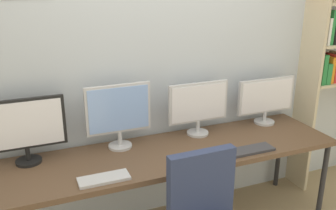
{
  "coord_description": "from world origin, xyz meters",
  "views": [
    {
      "loc": [
        -0.97,
        -1.74,
        1.98
      ],
      "look_at": [
        0.0,
        0.65,
        1.09
      ],
      "focal_mm": 39.77,
      "sensor_mm": 36.0,
      "label": 1
    }
  ],
  "objects_px": {
    "monitor_far_right": "(266,98)",
    "keyboard_left": "(104,179)",
    "computer_mouse": "(181,160)",
    "desk": "(170,156)",
    "keyboard_right": "(251,150)",
    "monitor_far_left": "(24,128)",
    "monitor_center_left": "(119,113)",
    "monitor_center_right": "(198,106)"
  },
  "relations": [
    {
      "from": "monitor_center_right",
      "to": "computer_mouse",
      "type": "xyz_separation_m",
      "value": [
        -0.33,
        -0.4,
        -0.23
      ]
    },
    {
      "from": "desk",
      "to": "keyboard_left",
      "type": "distance_m",
      "value": 0.61
    },
    {
      "from": "monitor_far_right",
      "to": "computer_mouse",
      "type": "relative_size",
      "value": 5.8
    },
    {
      "from": "desk",
      "to": "keyboard_right",
      "type": "relative_size",
      "value": 7.42
    },
    {
      "from": "monitor_far_right",
      "to": "keyboard_left",
      "type": "relative_size",
      "value": 1.69
    },
    {
      "from": "monitor_far_left",
      "to": "monitor_center_right",
      "type": "bearing_deg",
      "value": -0.0
    },
    {
      "from": "desk",
      "to": "keyboard_right",
      "type": "xyz_separation_m",
      "value": [
        0.56,
        -0.23,
        0.06
      ]
    },
    {
      "from": "desk",
      "to": "keyboard_right",
      "type": "height_order",
      "value": "keyboard_right"
    },
    {
      "from": "monitor_center_left",
      "to": "monitor_center_right",
      "type": "bearing_deg",
      "value": -0.0
    },
    {
      "from": "computer_mouse",
      "to": "desk",
      "type": "bearing_deg",
      "value": 90.8
    },
    {
      "from": "monitor_far_left",
      "to": "monitor_far_right",
      "type": "xyz_separation_m",
      "value": [
        1.99,
        -0.0,
        -0.03
      ]
    },
    {
      "from": "desk",
      "to": "keyboard_right",
      "type": "distance_m",
      "value": 0.61
    },
    {
      "from": "monitor_far_left",
      "to": "keyboard_right",
      "type": "relative_size",
      "value": 1.56
    },
    {
      "from": "monitor_center_left",
      "to": "monitor_center_right",
      "type": "relative_size",
      "value": 0.96
    },
    {
      "from": "monitor_far_left",
      "to": "monitor_center_right",
      "type": "relative_size",
      "value": 1.07
    },
    {
      "from": "monitor_center_right",
      "to": "keyboard_left",
      "type": "relative_size",
      "value": 1.57
    },
    {
      "from": "monitor_far_left",
      "to": "computer_mouse",
      "type": "distance_m",
      "value": 1.1
    },
    {
      "from": "monitor_far_right",
      "to": "keyboard_left",
      "type": "height_order",
      "value": "monitor_far_right"
    },
    {
      "from": "monitor_center_right",
      "to": "keyboard_left",
      "type": "distance_m",
      "value": 1.02
    },
    {
      "from": "monitor_far_left",
      "to": "monitor_center_left",
      "type": "relative_size",
      "value": 1.12
    },
    {
      "from": "monitor_center_right",
      "to": "monitor_far_right",
      "type": "relative_size",
      "value": 0.93
    },
    {
      "from": "monitor_center_left",
      "to": "computer_mouse",
      "type": "xyz_separation_m",
      "value": [
        0.33,
        -0.4,
        -0.26
      ]
    },
    {
      "from": "keyboard_right",
      "to": "computer_mouse",
      "type": "height_order",
      "value": "computer_mouse"
    },
    {
      "from": "monitor_far_right",
      "to": "keyboard_left",
      "type": "bearing_deg",
      "value": -164.14
    },
    {
      "from": "desk",
      "to": "monitor_center_left",
      "type": "xyz_separation_m",
      "value": [
        -0.33,
        0.21,
        0.33
      ]
    },
    {
      "from": "desk",
      "to": "monitor_far_right",
      "type": "distance_m",
      "value": 1.06
    },
    {
      "from": "keyboard_left",
      "to": "computer_mouse",
      "type": "height_order",
      "value": "computer_mouse"
    },
    {
      "from": "desk",
      "to": "monitor_far_right",
      "type": "relative_size",
      "value": 4.73
    },
    {
      "from": "keyboard_right",
      "to": "monitor_far_left",
      "type": "bearing_deg",
      "value": 164.13
    },
    {
      "from": "desk",
      "to": "monitor_far_left",
      "type": "xyz_separation_m",
      "value": [
        -1.0,
        0.21,
        0.31
      ]
    },
    {
      "from": "monitor_center_left",
      "to": "keyboard_left",
      "type": "distance_m",
      "value": 0.57
    },
    {
      "from": "monitor_center_left",
      "to": "keyboard_right",
      "type": "height_order",
      "value": "monitor_center_left"
    },
    {
      "from": "desk",
      "to": "monitor_center_right",
      "type": "relative_size",
      "value": 5.08
    },
    {
      "from": "keyboard_right",
      "to": "computer_mouse",
      "type": "distance_m",
      "value": 0.56
    },
    {
      "from": "desk",
      "to": "monitor_center_right",
      "type": "distance_m",
      "value": 0.49
    },
    {
      "from": "monitor_far_left",
      "to": "computer_mouse",
      "type": "bearing_deg",
      "value": -21.72
    },
    {
      "from": "keyboard_left",
      "to": "keyboard_right",
      "type": "distance_m",
      "value": 1.12
    },
    {
      "from": "monitor_center_left",
      "to": "keyboard_right",
      "type": "bearing_deg",
      "value": -26.37
    },
    {
      "from": "monitor_center_left",
      "to": "desk",
      "type": "bearing_deg",
      "value": -32.59
    },
    {
      "from": "desk",
      "to": "computer_mouse",
      "type": "distance_m",
      "value": 0.2
    },
    {
      "from": "monitor_far_right",
      "to": "computer_mouse",
      "type": "height_order",
      "value": "monitor_far_right"
    },
    {
      "from": "monitor_far_left",
      "to": "keyboard_right",
      "type": "height_order",
      "value": "monitor_far_left"
    }
  ]
}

